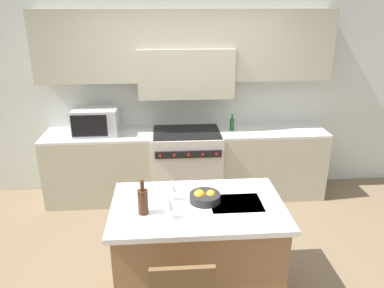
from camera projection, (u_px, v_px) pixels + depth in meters
name	position (u px, v px, depth m)	size (l,w,h in m)	color
ground_plane	(197.00, 274.00, 3.62)	(10.00, 10.00, 0.00)	#7A664C
back_cabinetry	(185.00, 75.00, 4.79)	(10.00, 0.46, 2.70)	silver
back_counter	(187.00, 164.00, 4.96)	(3.61, 0.62, 0.91)	#B2AD93
range_stove	(187.00, 165.00, 4.94)	(0.88, 0.70, 0.92)	beige
microwave	(96.00, 121.00, 4.66)	(0.55, 0.37, 0.33)	#B7B7BC
kitchen_island	(197.00, 249.00, 3.25)	(1.43, 0.90, 0.89)	olive
wine_bottle	(143.00, 201.00, 2.93)	(0.08, 0.08, 0.29)	#422314
wine_glass_near	(169.00, 204.00, 2.85)	(0.07, 0.07, 0.19)	white
wine_glass_far	(172.00, 186.00, 3.13)	(0.07, 0.07, 0.19)	white
fruit_bowl	(205.00, 197.00, 3.13)	(0.26, 0.26, 0.11)	black
oil_bottle_on_counter	(232.00, 124.00, 4.83)	(0.06, 0.06, 0.21)	#194723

